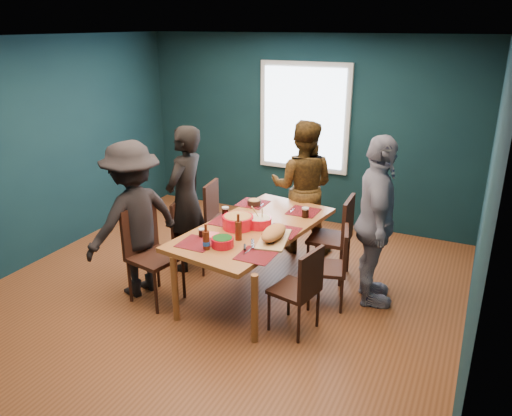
# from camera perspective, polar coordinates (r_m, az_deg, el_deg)

# --- Properties ---
(room) EXTENTS (5.01, 5.01, 2.71)m
(room) POSITION_cam_1_polar(r_m,az_deg,el_deg) (5.38, -2.65, 4.68)
(room) COLOR brown
(room) RESTS_ON ground
(dining_table) EXTENTS (1.28, 2.11, 0.76)m
(dining_table) POSITION_cam_1_polar(r_m,az_deg,el_deg) (5.43, -0.20, -2.80)
(dining_table) COLOR #95572C
(dining_table) RESTS_ON floor
(chair_left_far) EXTENTS (0.49, 0.49, 0.95)m
(chair_left_far) POSITION_cam_1_polar(r_m,az_deg,el_deg) (6.36, -4.23, -0.59)
(chair_left_far) COLOR black
(chair_left_far) RESTS_ON floor
(chair_left_mid) EXTENTS (0.48, 0.48, 0.87)m
(chair_left_mid) POSITION_cam_1_polar(r_m,az_deg,el_deg) (6.01, -8.03, -2.47)
(chair_left_mid) COLOR black
(chair_left_mid) RESTS_ON floor
(chair_left_near) EXTENTS (0.55, 0.55, 1.04)m
(chair_left_near) POSITION_cam_1_polar(r_m,az_deg,el_deg) (5.41, -12.24, -4.31)
(chair_left_near) COLOR black
(chair_left_near) RESTS_ON floor
(chair_right_far) EXTENTS (0.47, 0.47, 1.00)m
(chair_right_far) POSITION_cam_1_polar(r_m,az_deg,el_deg) (5.79, 9.33, -2.71)
(chair_right_far) COLOR black
(chair_right_far) RESTS_ON floor
(chair_right_mid) EXTENTS (0.48, 0.48, 0.87)m
(chair_right_mid) POSITION_cam_1_polar(r_m,az_deg,el_deg) (5.26, 9.04, -6.05)
(chair_right_mid) COLOR black
(chair_right_mid) RESTS_ON floor
(chair_right_near) EXTENTS (0.47, 0.47, 0.88)m
(chair_right_near) POSITION_cam_1_polar(r_m,az_deg,el_deg) (4.76, 5.26, -8.72)
(chair_right_near) COLOR black
(chair_right_near) RESTS_ON floor
(person_far_left) EXTENTS (0.43, 0.65, 1.75)m
(person_far_left) POSITION_cam_1_polar(r_m,az_deg,el_deg) (5.93, -8.03, 1.00)
(person_far_left) COLOR black
(person_far_left) RESTS_ON floor
(person_back) EXTENTS (0.95, 0.80, 1.72)m
(person_back) POSITION_cam_1_polar(r_m,az_deg,el_deg) (6.39, 5.34, 2.40)
(person_back) COLOR black
(person_back) RESTS_ON floor
(person_right) EXTENTS (0.75, 1.15, 1.82)m
(person_right) POSITION_cam_1_polar(r_m,az_deg,el_deg) (5.25, 13.54, -1.61)
(person_right) COLOR silver
(person_right) RESTS_ON floor
(person_near_left) EXTENTS (0.96, 1.25, 1.71)m
(person_near_left) POSITION_cam_1_polar(r_m,az_deg,el_deg) (5.48, -13.80, -1.29)
(person_near_left) COLOR black
(person_near_left) RESTS_ON floor
(bowl_salad) EXTENTS (0.33, 0.33, 0.14)m
(bowl_salad) POSITION_cam_1_polar(r_m,az_deg,el_deg) (5.35, -2.08, -1.54)
(bowl_salad) COLOR red
(bowl_salad) RESTS_ON dining_table
(bowl_dumpling) EXTENTS (0.27, 0.27, 0.25)m
(bowl_dumpling) POSITION_cam_1_polar(r_m,az_deg,el_deg) (5.37, 0.35, -1.56)
(bowl_dumpling) COLOR red
(bowl_dumpling) RESTS_ON dining_table
(bowl_herbs) EXTENTS (0.22, 0.22, 0.10)m
(bowl_herbs) POSITION_cam_1_polar(r_m,az_deg,el_deg) (4.92, -3.85, -3.86)
(bowl_herbs) COLOR red
(bowl_herbs) RESTS_ON dining_table
(cutting_board) EXTENTS (0.39, 0.70, 0.15)m
(cutting_board) POSITION_cam_1_polar(r_m,az_deg,el_deg) (5.04, 2.03, -3.01)
(cutting_board) COLOR tan
(cutting_board) RESTS_ON dining_table
(small_bowl) EXTENTS (0.17, 0.17, 0.07)m
(small_bowl) POSITION_cam_1_polar(r_m,az_deg,el_deg) (6.01, -0.21, 0.66)
(small_bowl) COLOR black
(small_bowl) RESTS_ON dining_table
(beer_bottle_a) EXTENTS (0.07, 0.07, 0.26)m
(beer_bottle_a) POSITION_cam_1_polar(r_m,az_deg,el_deg) (4.86, -5.72, -3.69)
(beer_bottle_a) COLOR #4B1B0D
(beer_bottle_a) RESTS_ON dining_table
(beer_bottle_b) EXTENTS (0.07, 0.07, 0.28)m
(beer_bottle_b) POSITION_cam_1_polar(r_m,az_deg,el_deg) (5.04, -2.02, -2.51)
(beer_bottle_b) COLOR #4B1B0D
(beer_bottle_b) RESTS_ON dining_table
(cola_glass_a) EXTENTS (0.07, 0.07, 0.09)m
(cola_glass_a) POSITION_cam_1_polar(r_m,az_deg,el_deg) (5.16, -6.24, -2.78)
(cola_glass_a) COLOR black
(cola_glass_a) RESTS_ON dining_table
(cola_glass_b) EXTENTS (0.08, 0.08, 0.11)m
(cola_glass_b) POSITION_cam_1_polar(r_m,az_deg,el_deg) (4.95, 1.72, -3.56)
(cola_glass_b) COLOR black
(cola_glass_b) RESTS_ON dining_table
(cola_glass_c) EXTENTS (0.08, 0.08, 0.12)m
(cola_glass_c) POSITION_cam_1_polar(r_m,az_deg,el_deg) (5.66, 5.67, -0.45)
(cola_glass_c) COLOR black
(cola_glass_c) RESTS_ON dining_table
(cola_glass_d) EXTENTS (0.08, 0.08, 0.11)m
(cola_glass_d) POSITION_cam_1_polar(r_m,az_deg,el_deg) (5.68, -3.52, -0.36)
(cola_glass_d) COLOR black
(cola_glass_d) RESTS_ON dining_table
(napkin_a) EXTENTS (0.14, 0.14, 0.00)m
(napkin_a) POSITION_cam_1_polar(r_m,az_deg,el_deg) (5.37, 3.28, -2.28)
(napkin_a) COLOR #DB5C63
(napkin_a) RESTS_ON dining_table
(napkin_b) EXTENTS (0.18, 0.18, 0.00)m
(napkin_b) POSITION_cam_1_polar(r_m,az_deg,el_deg) (5.22, -5.26, -3.04)
(napkin_b) COLOR #DB5C63
(napkin_b) RESTS_ON dining_table
(napkin_c) EXTENTS (0.15, 0.15, 0.00)m
(napkin_c) POSITION_cam_1_polar(r_m,az_deg,el_deg) (4.71, -0.41, -5.62)
(napkin_c) COLOR #DB5C63
(napkin_c) RESTS_ON dining_table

